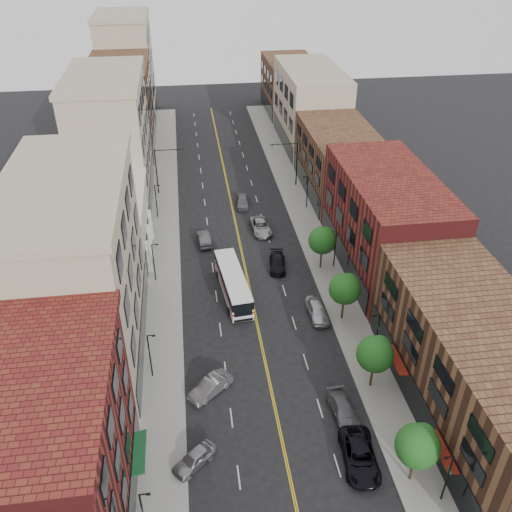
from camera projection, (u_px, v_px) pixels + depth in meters
name	position (u px, v px, depth m)	size (l,w,h in m)	color
ground	(280.00, 431.00, 46.56)	(220.00, 220.00, 0.00)	black
sidewalk_left	(165.00, 234.00, 74.54)	(4.00, 110.00, 0.15)	gray
sidewalk_right	(307.00, 224.00, 76.81)	(4.00, 110.00, 0.15)	gray
bldg_l_redbrick	(45.00, 462.00, 35.84)	(10.00, 16.00, 14.00)	maroon
bldg_l_tanoffice	(79.00, 275.00, 50.58)	(10.00, 22.00, 18.00)	tan
bldg_l_white	(106.00, 227.00, 68.29)	(10.00, 14.00, 8.00)	silver
bldg_l_far_a	(112.00, 141.00, 79.74)	(10.00, 20.00, 18.00)	tan
bldg_l_far_b	(123.00, 109.00, 97.21)	(10.00, 20.00, 15.00)	brown
bldg_l_far_c	(127.00, 70.00, 110.85)	(10.00, 16.00, 20.00)	tan
bldg_r_near	(479.00, 370.00, 45.79)	(10.00, 26.00, 10.00)	brown
bldg_r_mid	(386.00, 222.00, 65.24)	(10.00, 22.00, 12.00)	maroon
bldg_r_far_a	(339.00, 162.00, 83.28)	(10.00, 20.00, 10.00)	brown
bldg_r_far_b	(310.00, 107.00, 99.69)	(10.00, 22.00, 14.00)	tan
bldg_r_far_c	(290.00, 86.00, 117.16)	(10.00, 18.00, 11.00)	brown
tree_r_0	(419.00, 444.00, 40.46)	(3.40, 3.40, 5.59)	black
tree_r_1	(376.00, 353.00, 48.79)	(3.40, 3.40, 5.59)	black
tree_r_2	(346.00, 288.00, 57.12)	(3.40, 3.40, 5.59)	black
tree_r_3	(323.00, 240.00, 65.45)	(3.40, 3.40, 5.59)	black
lamp_l_1	(150.00, 354.00, 50.37)	(0.81, 0.55, 5.05)	black
lamp_l_2	(154.00, 260.00, 63.70)	(0.81, 0.55, 5.05)	black
lamp_l_3	(156.00, 199.00, 77.03)	(0.81, 0.55, 5.05)	black
lamp_r_0	(447.00, 476.00, 39.54)	(0.81, 0.55, 5.05)	black
lamp_r_1	(377.00, 333.00, 52.86)	(0.81, 0.55, 5.05)	black
lamp_r_2	(335.00, 247.00, 66.19)	(0.81, 0.55, 5.05)	black
lamp_r_3	(307.00, 190.00, 79.52)	(0.81, 0.55, 5.05)	black
signal_mast_left	(161.00, 166.00, 82.86)	(4.49, 0.18, 7.20)	black
signal_mast_right	(292.00, 159.00, 85.20)	(4.49, 0.18, 7.20)	black
city_bus	(233.00, 282.00, 62.24)	(3.51, 11.18, 2.83)	white
car_angle_a	(194.00, 459.00, 43.43)	(1.58, 3.94, 1.34)	#919498
car_angle_b	(211.00, 387.00, 49.89)	(1.58, 4.52, 1.49)	gray
car_parked_near	(360.00, 456.00, 43.50)	(2.67, 5.78, 1.61)	black
car_parked_mid	(343.00, 410.00, 47.58)	(1.96, 4.83, 1.40)	#535459
car_parked_far	(317.00, 311.00, 59.21)	(1.90, 4.73, 1.61)	silver
car_lane_behind	(204.00, 239.00, 72.23)	(1.54, 4.43, 1.46)	#434448
car_lane_a	(277.00, 263.00, 67.34)	(1.94, 4.78, 1.39)	black
car_lane_b	(261.00, 226.00, 74.95)	(2.53, 5.49, 1.53)	gray
car_lane_c	(243.00, 201.00, 81.31)	(1.85, 4.61, 1.57)	#56575C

